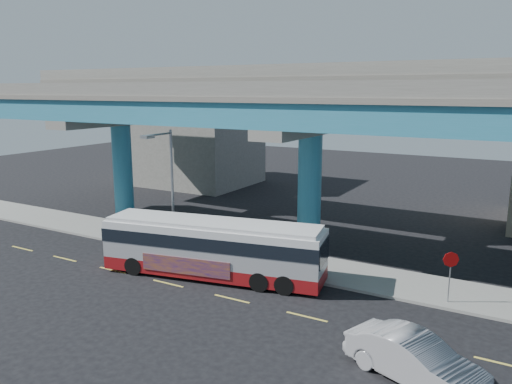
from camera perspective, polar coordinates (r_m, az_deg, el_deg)
The scene contains 10 objects.
ground at distance 25.29m, azimuth -2.40°, elevation -11.87°, with size 120.00×120.00×0.00m, color black.
sidewalk at distance 29.74m, azimuth 3.25°, elevation -8.04°, with size 70.00×4.00×0.15m, color gray.
lane_markings at distance 25.06m, azimuth -2.77°, elevation -12.09°, with size 58.00×0.12×0.01m.
viaduct at distance 31.30m, azimuth 6.42°, elevation 9.85°, with size 52.00×12.40×11.70m.
building_concrete at distance 54.60m, azimuth -7.00°, elevation 5.70°, with size 12.00×10.00×9.00m, color gray.
transit_bus at distance 27.33m, azimuth -4.94°, elevation -6.21°, with size 12.52×4.93×3.15m.
sedan at distance 19.24m, azimuth 17.68°, elevation -17.70°, with size 5.35×3.42×1.67m, color #A1A0A5.
parked_car at distance 34.65m, azimuth -11.20°, elevation -4.12°, with size 4.06×2.42×1.29m, color #323338.
street_lamp at distance 30.52m, azimuth -10.25°, elevation 2.01°, with size 0.50×2.47×7.56m.
stop_sign at distance 25.36m, azimuth 21.34°, elevation -7.90°, with size 0.69×0.36×2.51m.
Camera 1 is at (12.31, -19.65, 10.09)m, focal length 35.00 mm.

